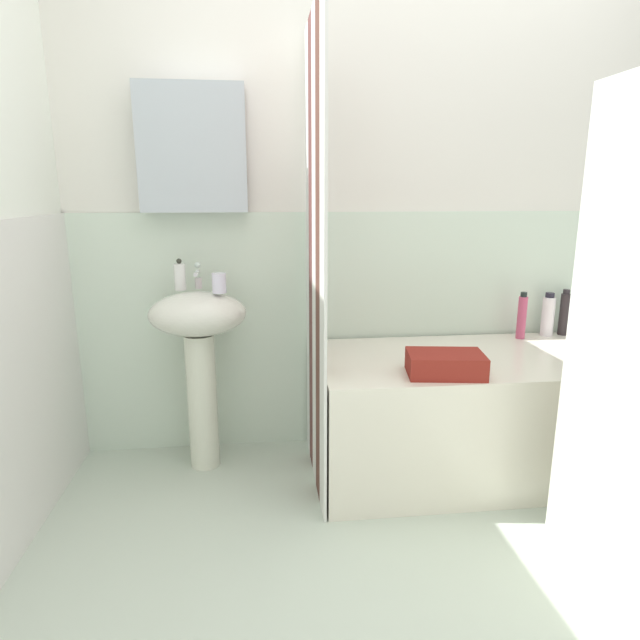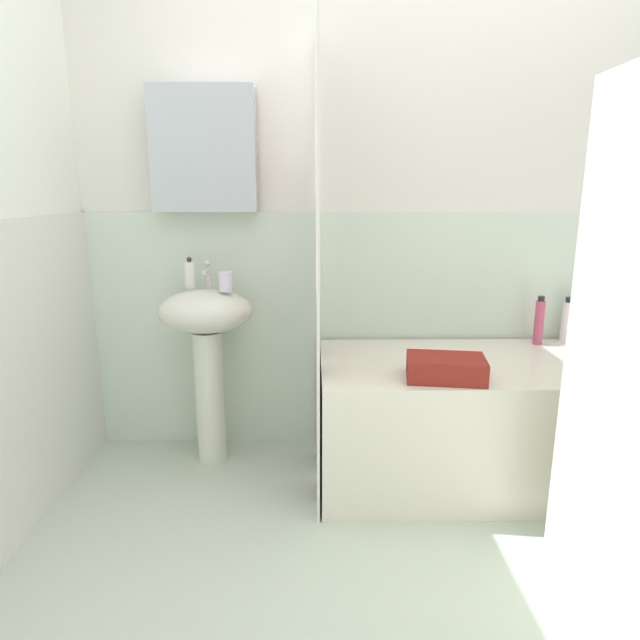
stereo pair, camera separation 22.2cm
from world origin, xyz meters
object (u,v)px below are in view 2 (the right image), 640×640
Objects in this scene: shampoo_bottle at (586,319)px; bathtub at (477,419)px; toothbrush_cup at (226,281)px; conditioner_bottle at (568,321)px; towel_folded at (446,368)px; lotion_bottle at (539,321)px; sink at (207,338)px; soap_dispenser at (190,274)px.

bathtub is at bearing -153.02° from shampoo_bottle.
bathtub is at bearing -7.23° from toothbrush_cup.
towel_folded is at bearing -143.93° from conditioner_bottle.
conditioner_bottle reaches higher than bathtub.
toothbrush_cup is 1.78m from shampoo_bottle.
bathtub is at bearing -143.21° from lotion_bottle.
conditioner_bottle is (-0.09, -0.01, -0.01)m from shampoo_bottle.
sink is 1.87m from shampoo_bottle.
shampoo_bottle is 0.79× the size of towel_folded.
soap_dispenser reaches higher than lotion_bottle.
sink is 1.11m from towel_folded.
soap_dispenser is 1.96m from shampoo_bottle.
bathtub is (1.25, -0.17, -0.34)m from sink.
toothbrush_cup reaches higher than shampoo_bottle.
soap_dispenser is 1.49m from bathtub.
soap_dispenser is at bearing 138.48° from sink.
conditioner_bottle is at bearing -174.16° from shampoo_bottle.
sink is at bearing 165.12° from toothbrush_cup.
conditioner_bottle is (1.85, 0.06, -0.25)m from soap_dispenser.
sink is 5.87× the size of soap_dispenser.
toothbrush_cup reaches higher than sink.
sink is at bearing -175.72° from shampoo_bottle.
shampoo_bottle is at bearing 9.82° from lotion_bottle.
conditioner_bottle is at bearing 12.12° from lotion_bottle.
shampoo_bottle is at bearing 4.28° from sink.
bathtub is 0.80m from shampoo_bottle.
soap_dispenser is (-0.08, 0.07, 0.29)m from sink.
towel_folded is (-0.22, -0.23, 0.33)m from bathtub.
conditioner_bottle is at bearing 36.07° from towel_folded.
lotion_bottle reaches higher than towel_folded.
towel_folded is at bearing -146.68° from shampoo_bottle.
sink is 1.31m from bathtub.
towel_folded is at bearing -21.58° from sink.
conditioner_bottle reaches higher than towel_folded.
soap_dispenser reaches higher than toothbrush_cup.
bathtub is at bearing -10.37° from soap_dispenser.
sink is 1.61m from lotion_bottle.
sink is 9.61× the size of toothbrush_cup.
toothbrush_cup is 1.04m from towel_folded.
shampoo_bottle and lotion_bottle have the same top height.
soap_dispenser is 0.60× the size of shampoo_bottle.
sink reaches higher than shampoo_bottle.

